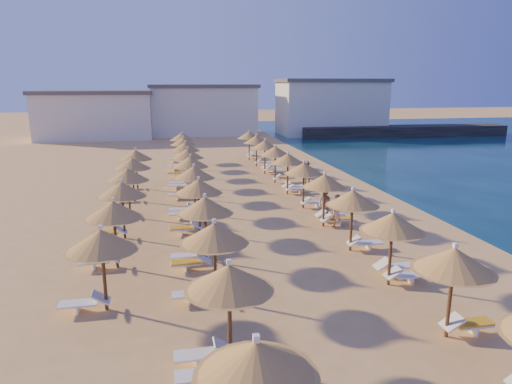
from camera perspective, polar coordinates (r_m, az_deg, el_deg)
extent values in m
plane|color=#E4A964|center=(23.02, 1.70, -5.43)|extent=(220.00, 220.00, 0.00)
cube|color=black|center=(69.69, 17.95, 7.26)|extent=(30.14, 5.28, 1.50)
cube|color=white|center=(67.20, -19.41, 8.88)|extent=(15.00, 8.00, 6.00)
cube|color=#59514C|center=(67.07, -19.62, 11.64)|extent=(15.60, 8.48, 0.50)
cube|color=white|center=(69.22, -6.57, 9.98)|extent=(15.00, 8.00, 6.80)
cube|color=#59514C|center=(69.11, -6.65, 13.00)|extent=(15.60, 8.48, 0.50)
cube|color=white|center=(69.71, 9.30, 10.25)|extent=(15.00, 8.00, 7.60)
cube|color=#59514C|center=(69.62, 9.42, 13.58)|extent=(15.60, 8.48, 0.50)
cylinder|color=brown|center=(14.98, 23.04, -12.33)|extent=(0.12, 0.12, 2.39)
cone|color=#A06A2E|center=(14.49, 23.51, -7.70)|extent=(2.22, 2.22, 0.70)
cone|color=#A06A2E|center=(14.59, 23.41, -8.76)|extent=(2.40, 2.40, 0.12)
cube|color=white|center=(14.36, 23.67, -6.13)|extent=(0.12, 0.12, 0.14)
cylinder|color=brown|center=(17.89, 16.43, -7.57)|extent=(0.12, 0.12, 2.39)
cone|color=#A06A2E|center=(17.48, 16.71, -3.60)|extent=(2.22, 2.22, 0.70)
cone|color=#A06A2E|center=(17.57, 16.65, -4.50)|extent=(2.40, 2.40, 0.12)
cube|color=white|center=(17.37, 16.80, -2.27)|extent=(0.12, 0.12, 0.14)
cylinder|color=brown|center=(21.06, 11.83, -4.12)|extent=(0.12, 0.12, 2.39)
cone|color=#A06A2E|center=(20.71, 12.00, -0.70)|extent=(2.22, 2.22, 0.70)
cone|color=#A06A2E|center=(20.78, 11.96, -1.47)|extent=(2.40, 2.40, 0.12)
cube|color=white|center=(20.61, 12.05, 0.43)|extent=(0.12, 0.12, 0.14)
cylinder|color=brown|center=(24.38, 8.48, -1.57)|extent=(0.12, 0.12, 2.39)
cone|color=#A06A2E|center=(24.08, 8.58, 1.41)|extent=(2.22, 2.22, 0.70)
cone|color=#A06A2E|center=(24.14, 8.56, 0.74)|extent=(2.40, 2.40, 0.12)
cube|color=white|center=(23.99, 8.62, 2.39)|extent=(0.12, 0.12, 0.14)
cylinder|color=brown|center=(27.79, 5.95, 0.37)|extent=(0.12, 0.12, 2.39)
cone|color=#A06A2E|center=(27.53, 6.01, 2.99)|extent=(2.22, 2.22, 0.70)
cone|color=#A06A2E|center=(27.59, 6.00, 2.40)|extent=(2.40, 2.40, 0.12)
cube|color=white|center=(27.46, 6.03, 3.85)|extent=(0.12, 0.12, 0.14)
cylinder|color=brown|center=(31.28, 3.98, 1.87)|extent=(0.12, 0.12, 2.39)
cone|color=#A06A2E|center=(31.05, 4.01, 4.21)|extent=(2.22, 2.22, 0.70)
cone|color=#A06A2E|center=(31.09, 4.01, 3.69)|extent=(2.40, 2.40, 0.12)
cube|color=white|center=(30.98, 4.03, 4.98)|extent=(0.12, 0.12, 0.14)
cylinder|color=brown|center=(34.81, 2.40, 3.07)|extent=(0.12, 0.12, 2.39)
cone|color=#A06A2E|center=(34.60, 2.42, 5.18)|extent=(2.22, 2.22, 0.70)
cone|color=#A06A2E|center=(34.64, 2.42, 4.71)|extent=(2.40, 2.40, 0.12)
cube|color=white|center=(34.54, 2.43, 5.87)|extent=(0.12, 0.12, 0.14)
cylinder|color=brown|center=(38.38, 1.11, 4.05)|extent=(0.12, 0.12, 2.39)
cone|color=#A06A2E|center=(38.19, 1.12, 5.97)|extent=(2.22, 2.22, 0.70)
cone|color=#A06A2E|center=(38.23, 1.12, 5.54)|extent=(2.40, 2.40, 0.12)
cube|color=white|center=(38.14, 1.12, 6.59)|extent=(0.12, 0.12, 0.14)
cylinder|color=brown|center=(41.97, 0.04, 4.86)|extent=(0.12, 0.12, 2.39)
cone|color=#A06A2E|center=(41.79, 0.04, 6.62)|extent=(2.22, 2.22, 0.70)
cone|color=#A06A2E|center=(41.83, 0.04, 6.22)|extent=(2.40, 2.40, 0.12)
cube|color=white|center=(41.75, 0.04, 7.19)|extent=(0.12, 0.12, 0.14)
cylinder|color=brown|center=(45.58, -0.86, 5.54)|extent=(0.12, 0.12, 2.39)
cone|color=#A06A2E|center=(45.42, -0.87, 7.16)|extent=(2.22, 2.22, 0.70)
cone|color=#A06A2E|center=(45.45, -0.87, 6.80)|extent=(2.40, 2.40, 0.12)
cube|color=white|center=(45.38, -0.87, 7.69)|extent=(0.12, 0.12, 0.14)
cone|color=#A06A2E|center=(8.95, 0.03, -20.12)|extent=(2.22, 2.22, 0.70)
cone|color=#A06A2E|center=(9.11, 0.03, -21.64)|extent=(2.40, 2.40, 0.12)
cube|color=white|center=(8.72, 0.03, -17.82)|extent=(0.12, 0.12, 0.14)
cylinder|color=brown|center=(12.75, -3.31, -15.89)|extent=(0.12, 0.12, 2.39)
cone|color=#A06A2E|center=(12.17, -3.40, -10.57)|extent=(2.22, 2.22, 0.70)
cone|color=#A06A2E|center=(12.29, -3.38, -11.81)|extent=(2.40, 2.40, 0.12)
cube|color=white|center=(12.01, -3.42, -8.74)|extent=(0.12, 0.12, 0.14)
cylinder|color=brown|center=(16.07, -5.14, -9.48)|extent=(0.12, 0.12, 2.39)
cone|color=#A06A2E|center=(15.62, -5.24, -5.10)|extent=(2.22, 2.22, 0.70)
cone|color=#A06A2E|center=(15.71, -5.22, -6.11)|extent=(2.40, 2.40, 0.12)
cube|color=white|center=(15.49, -5.28, -3.63)|extent=(0.12, 0.12, 0.14)
cylinder|color=brown|center=(19.53, -6.30, -5.30)|extent=(0.12, 0.12, 2.39)
cone|color=#A06A2E|center=(19.16, -6.40, -1.63)|extent=(2.22, 2.22, 0.70)
cone|color=#A06A2E|center=(19.24, -6.37, -2.46)|extent=(2.40, 2.40, 0.12)
cube|color=white|center=(19.05, -6.43, -0.41)|extent=(0.12, 0.12, 0.14)
cylinder|color=brown|center=(23.07, -7.09, -2.38)|extent=(0.12, 0.12, 2.39)
cone|color=#A06A2E|center=(22.76, -7.19, 0.76)|extent=(2.22, 2.22, 0.70)
cone|color=#A06A2E|center=(22.82, -7.17, 0.05)|extent=(2.40, 2.40, 0.12)
cube|color=white|center=(22.67, -7.22, 1.79)|extent=(0.12, 0.12, 0.14)
cylinder|color=brown|center=(26.66, -7.67, -0.25)|extent=(0.12, 0.12, 2.39)
cone|color=#A06A2E|center=(26.38, -7.76, 2.49)|extent=(2.22, 2.22, 0.70)
cone|color=#A06A2E|center=(26.44, -7.74, 1.87)|extent=(2.40, 2.40, 0.12)
cube|color=white|center=(26.31, -7.79, 3.38)|extent=(0.12, 0.12, 0.14)
cylinder|color=brown|center=(30.27, -8.11, 1.38)|extent=(0.12, 0.12, 2.39)
cone|color=#A06A2E|center=(30.03, -8.19, 3.80)|extent=(2.22, 2.22, 0.70)
cone|color=#A06A2E|center=(30.08, -8.18, 3.25)|extent=(2.40, 2.40, 0.12)
cube|color=white|center=(29.97, -8.22, 4.59)|extent=(0.12, 0.12, 0.14)
cylinder|color=brown|center=(33.91, -8.46, 2.66)|extent=(0.12, 0.12, 2.39)
cone|color=#A06A2E|center=(33.70, -8.54, 4.82)|extent=(2.22, 2.22, 0.70)
cone|color=#A06A2E|center=(33.74, -8.52, 4.34)|extent=(2.40, 2.40, 0.12)
cube|color=white|center=(33.64, -8.56, 5.53)|extent=(0.12, 0.12, 0.14)
cylinder|color=brown|center=(37.56, -8.74, 3.69)|extent=(0.12, 0.12, 2.39)
cone|color=#A06A2E|center=(37.37, -8.81, 5.65)|extent=(2.22, 2.22, 0.70)
cone|color=#A06A2E|center=(37.41, -8.80, 5.21)|extent=(2.40, 2.40, 0.12)
cube|color=white|center=(37.32, -8.83, 6.29)|extent=(0.12, 0.12, 0.14)
cylinder|color=brown|center=(41.22, -8.97, 4.54)|extent=(0.12, 0.12, 2.39)
cone|color=#A06A2E|center=(41.05, -9.04, 6.33)|extent=(2.22, 2.22, 0.70)
cone|color=#A06A2E|center=(41.08, -9.02, 5.93)|extent=(2.40, 2.40, 0.12)
cube|color=white|center=(41.00, -9.06, 6.91)|extent=(0.12, 0.12, 0.14)
cylinder|color=brown|center=(44.89, -9.17, 5.25)|extent=(0.12, 0.12, 2.39)
cone|color=#A06A2E|center=(44.73, -9.23, 6.89)|extent=(2.22, 2.22, 0.70)
cone|color=#A06A2E|center=(44.77, -9.21, 6.52)|extent=(2.40, 2.40, 0.12)
cube|color=white|center=(44.69, -9.25, 7.43)|extent=(0.12, 0.12, 0.14)
cylinder|color=brown|center=(16.16, -18.44, -10.02)|extent=(0.12, 0.12, 2.39)
cone|color=#A06A2E|center=(15.71, -18.78, -5.67)|extent=(2.22, 2.22, 0.70)
cone|color=#A06A2E|center=(15.80, -18.70, -6.67)|extent=(2.40, 2.40, 0.12)
cube|color=white|center=(15.58, -18.90, -4.21)|extent=(0.12, 0.12, 0.14)
cylinder|color=brown|center=(19.61, -17.13, -5.76)|extent=(0.12, 0.12, 2.39)
cone|color=#A06A2E|center=(19.24, -17.39, -2.11)|extent=(2.22, 2.22, 0.70)
cone|color=#A06A2E|center=(19.31, -17.33, -2.94)|extent=(2.40, 2.40, 0.12)
cube|color=white|center=(19.13, -17.48, -0.90)|extent=(0.12, 0.12, 0.14)
cylinder|color=brown|center=(23.14, -16.23, -2.78)|extent=(0.12, 0.12, 2.39)
cone|color=#A06A2E|center=(22.82, -16.44, 0.34)|extent=(2.22, 2.22, 0.70)
cone|color=#A06A2E|center=(22.89, -16.39, -0.36)|extent=(2.40, 2.40, 0.12)
cube|color=white|center=(22.73, -16.51, 1.37)|extent=(0.12, 0.12, 0.14)
cylinder|color=brown|center=(26.71, -15.57, -0.60)|extent=(0.12, 0.12, 2.39)
cone|color=#A06A2E|center=(26.44, -15.75, 2.13)|extent=(2.22, 2.22, 0.70)
cone|color=#A06A2E|center=(26.50, -15.71, 1.51)|extent=(2.40, 2.40, 0.12)
cube|color=white|center=(26.37, -15.81, 3.02)|extent=(0.12, 0.12, 0.14)
cylinder|color=brown|center=(30.32, -15.07, 1.07)|extent=(0.12, 0.12, 2.39)
cone|color=#A06A2E|center=(30.08, -15.22, 3.48)|extent=(2.22, 2.22, 0.70)
cone|color=#A06A2E|center=(30.13, -15.19, 2.94)|extent=(2.40, 2.40, 0.12)
cube|color=white|center=(30.02, -15.27, 4.27)|extent=(0.12, 0.12, 0.14)
cylinder|color=brown|center=(33.95, -14.68, 2.38)|extent=(0.12, 0.12, 2.39)
cone|color=#A06A2E|center=(33.74, -14.81, 4.54)|extent=(2.22, 2.22, 0.70)
cone|color=#A06A2E|center=(33.78, -14.78, 4.05)|extent=(2.40, 2.40, 0.12)
cube|color=white|center=(33.68, -14.85, 5.24)|extent=(0.12, 0.12, 0.14)
cube|color=white|center=(15.86, 25.54, -14.65)|extent=(1.24, 0.55, 0.06)
cube|color=white|center=(15.93, 25.48, -15.16)|extent=(0.06, 0.50, 0.32)
cube|color=white|center=(15.39, 23.31, -14.71)|extent=(0.58, 0.55, 0.40)
cube|color=gold|center=(15.83, 25.56, -14.48)|extent=(1.19, 0.51, 0.05)
cube|color=white|center=(13.14, -7.39, -19.49)|extent=(1.24, 0.55, 0.06)
cube|color=white|center=(13.22, -7.37, -20.08)|extent=(0.06, 0.50, 0.32)
cube|color=white|center=(13.11, -4.01, -18.75)|extent=(0.58, 0.55, 0.40)
cube|color=white|center=(12.39, -7.08, -21.74)|extent=(1.24, 0.55, 0.06)
cube|color=white|center=(12.48, -7.06, -22.34)|extent=(0.06, 0.50, 0.32)
cube|color=white|center=(12.36, -3.45, -20.94)|extent=(0.58, 0.55, 0.40)
cube|color=white|center=(18.63, 18.75, -9.79)|extent=(1.24, 0.55, 0.06)
cube|color=white|center=(18.69, 18.71, -10.24)|extent=(0.06, 0.50, 0.32)
cube|color=white|center=(18.23, 16.74, -9.67)|extent=(0.58, 0.55, 0.40)
cube|color=white|center=(19.35, 17.43, -8.80)|extent=(1.24, 0.55, 0.06)
cube|color=white|center=(19.41, 17.40, -9.24)|extent=(0.06, 0.50, 0.32)
cube|color=white|center=(18.97, 15.48, -8.67)|extent=(0.58, 0.55, 0.40)
cube|color=white|center=(16.38, -8.29, -12.48)|extent=(1.24, 0.55, 0.06)
cube|color=white|center=(16.45, -8.27, -12.98)|extent=(0.06, 0.50, 0.32)
cube|color=white|center=(16.36, -5.67, -11.89)|extent=(0.58, 0.55, 0.40)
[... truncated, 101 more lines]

